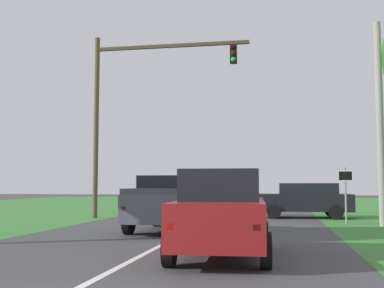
% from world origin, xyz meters
% --- Properties ---
extents(ground_plane, '(120.00, 120.00, 0.00)m').
position_xyz_m(ground_plane, '(0.00, 9.67, 0.00)').
color(ground_plane, '#424244').
extents(red_suv_near, '(2.29, 4.55, 1.96)m').
position_xyz_m(red_suv_near, '(1.85, 5.75, 1.02)').
color(red_suv_near, maroon).
rests_on(red_suv_near, ground_plane).
extents(pickup_truck_lead, '(2.38, 5.27, 1.94)m').
position_xyz_m(pickup_truck_lead, '(-0.68, 11.56, 0.99)').
color(pickup_truck_lead, '#4C515B').
rests_on(pickup_truck_lead, ground_plane).
extents(traffic_light, '(7.68, 0.40, 8.94)m').
position_xyz_m(traffic_light, '(-3.86, 17.19, 5.84)').
color(traffic_light, brown).
rests_on(traffic_light, ground_plane).
extents(keep_moving_sign, '(0.60, 0.09, 2.34)m').
position_xyz_m(keep_moving_sign, '(5.85, 15.54, 1.50)').
color(keep_moving_sign, gray).
rests_on(keep_moving_sign, ground_plane).
extents(crossing_suv_far, '(4.61, 2.22, 1.69)m').
position_xyz_m(crossing_suv_far, '(4.36, 19.13, 0.90)').
color(crossing_suv_far, black).
rests_on(crossing_suv_far, ground_plane).
extents(utility_pole_right, '(0.28, 0.28, 8.16)m').
position_xyz_m(utility_pole_right, '(7.12, 14.78, 4.08)').
color(utility_pole_right, '#9E998E').
rests_on(utility_pole_right, ground_plane).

